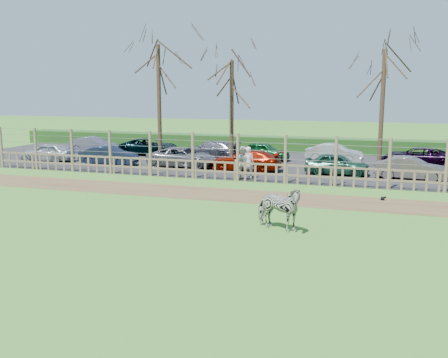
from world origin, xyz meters
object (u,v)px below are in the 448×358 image
(car_3, at_px, (246,160))
(tree_mid, at_px, (232,87))
(tree_right, at_px, (383,80))
(zebra, at_px, (278,208))
(visitor_a, at_px, (248,163))
(visitor_b, at_px, (242,162))
(car_12, at_px, (417,157))
(car_2, at_px, (183,157))
(car_4, at_px, (337,164))
(car_10, at_px, (264,151))
(car_1, at_px, (109,156))
(car_11, at_px, (334,153))
(car_0, at_px, (47,152))
(car_9, at_px, (210,149))
(car_7, at_px, (94,145))
(tree_left, at_px, (159,75))
(car_5, at_px, (411,168))
(crow, at_px, (383,198))
(car_8, at_px, (150,147))

(car_3, bearing_deg, tree_mid, -143.51)
(tree_right, bearing_deg, zebra, -102.13)
(visitor_a, relative_size, visitor_b, 1.00)
(car_12, bearing_deg, car_2, -66.40)
(car_4, distance_m, car_10, 6.79)
(car_1, relative_size, car_10, 1.03)
(visitor_b, bearing_deg, car_11, -124.49)
(car_0, relative_size, car_9, 0.85)
(visitor_a, distance_m, car_2, 5.62)
(zebra, height_order, car_7, zebra)
(tree_left, xyz_separation_m, car_5, (15.14, -1.60, -4.98))
(tree_left, xyz_separation_m, car_7, (-6.95, 3.23, -4.98))
(car_11, bearing_deg, zebra, -175.03)
(tree_left, relative_size, car_5, 2.16)
(visitor_b, bearing_deg, crow, 150.06)
(visitor_b, height_order, car_11, visitor_b)
(car_0, xyz_separation_m, car_7, (0.45, 4.84, 0.00))
(car_0, height_order, car_4, same)
(car_7, xyz_separation_m, car_9, (9.21, 0.03, 0.00))
(crow, distance_m, car_0, 21.87)
(car_7, bearing_deg, car_2, -115.13)
(visitor_b, height_order, car_0, visitor_b)
(car_5, xyz_separation_m, car_9, (-12.87, 4.85, 0.00))
(zebra, distance_m, crow, 6.87)
(car_7, height_order, car_11, same)
(tree_mid, relative_size, tree_right, 0.93)
(car_2, xyz_separation_m, car_7, (-8.96, 4.34, 0.00))
(tree_right, distance_m, car_0, 21.63)
(car_0, bearing_deg, car_11, 98.88)
(car_7, bearing_deg, car_11, -87.65)
(car_11, bearing_deg, visitor_b, 157.68)
(car_8, height_order, car_9, same)
(car_8, bearing_deg, zebra, -145.17)
(visitor_b, bearing_deg, visitor_a, 176.81)
(car_3, height_order, car_8, same)
(zebra, height_order, car_0, zebra)
(tree_right, xyz_separation_m, car_11, (-2.81, 2.23, -4.60))
(tree_mid, relative_size, car_1, 1.87)
(tree_right, height_order, car_8, tree_right)
(car_1, bearing_deg, car_9, -50.61)
(car_3, bearing_deg, zebra, 21.19)
(tree_mid, xyz_separation_m, car_7, (-11.45, 2.23, -4.23))
(car_7, bearing_deg, crow, -115.71)
(visitor_b, xyz_separation_m, car_4, (4.71, 2.76, -0.26))
(crow, distance_m, car_5, 5.68)
(visitor_a, xyz_separation_m, car_2, (-4.88, 2.77, -0.26))
(car_8, bearing_deg, visitor_a, -131.32)
(visitor_a, height_order, car_12, visitor_a)
(visitor_a, xyz_separation_m, car_12, (8.78, 7.18, -0.26))
(tree_right, bearing_deg, car_9, 171.14)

